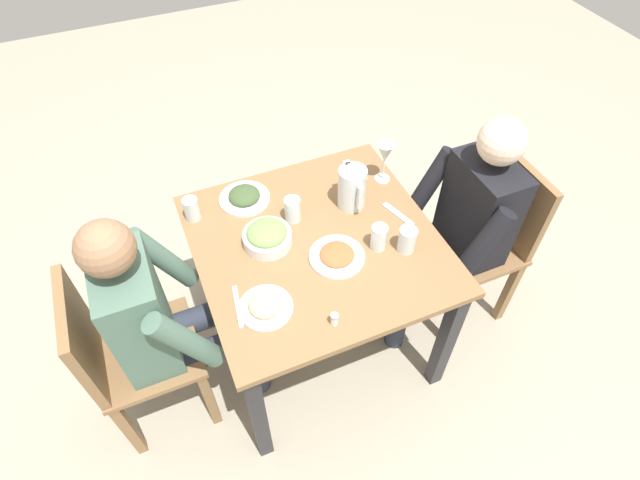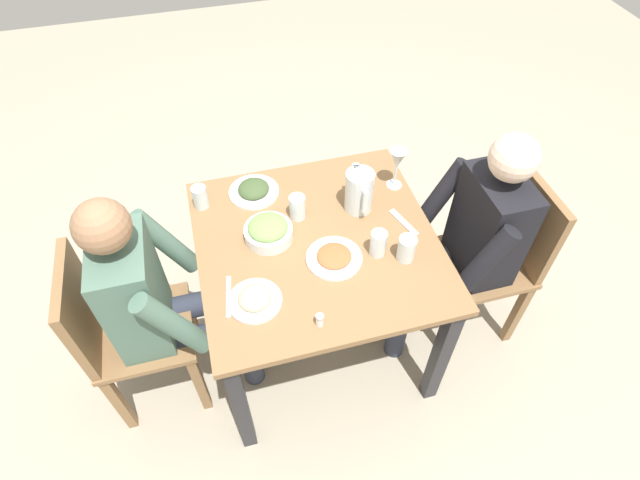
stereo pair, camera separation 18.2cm
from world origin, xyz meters
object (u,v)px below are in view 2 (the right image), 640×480
object	(u,v)px
plate_beans	(255,299)
wine_glass	(397,161)
plate_dolmas	(254,190)
diner_near	(163,298)
plate_rice_curry	(334,257)
water_glass_near_left	(378,243)
water_glass_by_pitcher	(200,197)
dining_table	(317,259)
water_pitcher	(359,191)
chair_near	(120,329)
diner_far	(465,241)
chair_far	(499,253)
water_glass_far_left	(297,207)
water_glass_near_right	(407,249)
salad_bowl	(268,231)
salt_shaker	(320,320)

from	to	relation	value
plate_beans	wine_glass	xyz separation A→B (m)	(-0.46, 0.72, 0.12)
plate_dolmas	diner_near	bearing A→B (deg)	-48.28
plate_rice_curry	water_glass_near_left	bearing A→B (deg)	86.06
water_glass_by_pitcher	wine_glass	bearing A→B (deg)	83.55
dining_table	water_pitcher	world-z (taller)	water_pitcher
chair_near	water_glass_by_pitcher	xyz separation A→B (m)	(-0.38, 0.42, 0.29)
water_pitcher	plate_beans	bearing A→B (deg)	-54.47
chair_near	diner_far	bearing A→B (deg)	88.45
chair_far	water_glass_near_left	distance (m)	0.70
diner_near	water_pitcher	distance (m)	0.90
plate_beans	water_glass_far_left	world-z (taller)	water_glass_far_left
water_glass_near_left	dining_table	bearing A→B (deg)	-119.79
water_glass_far_left	water_glass_by_pitcher	xyz separation A→B (m)	(-0.17, -0.39, -0.00)
plate_beans	water_glass_near_right	distance (m)	0.61
salad_bowl	diner_far	bearing A→B (deg)	79.12
chair_near	water_glass_by_pitcher	bearing A→B (deg)	132.03
chair_near	plate_rice_curry	size ratio (longest dim) A/B	4.05
water_pitcher	plate_dolmas	distance (m)	0.47
water_glass_near_right	plate_beans	bearing A→B (deg)	-85.03
dining_table	diner_far	world-z (taller)	diner_far
chair_near	salad_bowl	world-z (taller)	chair_near
dining_table	salad_bowl	distance (m)	0.25
diner_near	salt_shaker	size ratio (longest dim) A/B	22.12
salt_shaker	diner_far	bearing A→B (deg)	111.86
salad_bowl	salt_shaker	xyz separation A→B (m)	(0.45, 0.09, -0.01)
diner_far	chair_far	bearing A→B (deg)	90.00
plate_beans	water_glass_far_left	distance (m)	0.46
plate_dolmas	water_glass_near_left	xyz separation A→B (m)	(0.47, 0.41, 0.04)
wine_glass	plate_dolmas	bearing A→B (deg)	-100.56
water_glass_by_pitcher	plate_dolmas	bearing A→B (deg)	94.74
plate_dolmas	water_glass_near_right	world-z (taller)	water_glass_near_right
diner_far	water_glass_near_left	size ratio (longest dim) A/B	10.50
water_glass_near_right	wine_glass	size ratio (longest dim) A/B	0.56
plate_beans	water_glass_far_left	size ratio (longest dim) A/B	1.81
diner_far	water_glass_far_left	world-z (taller)	diner_far
diner_far	salad_bowl	size ratio (longest dim) A/B	6.03
wine_glass	plate_beans	bearing A→B (deg)	-57.32
water_glass_near_left	chair_far	bearing A→B (deg)	93.05
plate_rice_curry	plate_dolmas	bearing A→B (deg)	-152.59
salad_bowl	water_glass_by_pitcher	distance (m)	0.35
salad_bowl	plate_rice_curry	bearing A→B (deg)	51.39
chair_near	water_pitcher	size ratio (longest dim) A/B	4.73
plate_rice_curry	water_glass_near_right	bearing A→B (deg)	76.55
diner_near	water_pitcher	size ratio (longest dim) A/B	6.29
chair_far	diner_far	world-z (taller)	diner_far
salt_shaker	chair_near	bearing A→B (deg)	-113.88
dining_table	water_pitcher	bearing A→B (deg)	122.22
plate_beans	water_glass_by_pitcher	bearing A→B (deg)	-166.65
chair_near	water_glass_far_left	xyz separation A→B (m)	(-0.20, 0.80, 0.30)
water_glass_far_left	dining_table	bearing A→B (deg)	15.33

